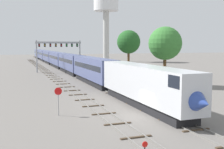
{
  "coord_description": "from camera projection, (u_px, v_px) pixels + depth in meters",
  "views": [
    {
      "loc": [
        -12.41,
        -25.27,
        7.12
      ],
      "look_at": [
        1.0,
        12.0,
        3.0
      ],
      "focal_mm": 45.29,
      "sensor_mm": 36.0,
      "label": 1
    }
  ],
  "objects": [
    {
      "name": "ground_plane",
      "position": [
        143.0,
        116.0,
        28.56
      ],
      "size": [
        400.0,
        400.0,
        0.0
      ],
      "primitive_type": "plane",
      "color": "slate"
    },
    {
      "name": "track_main",
      "position": [
        61.0,
        69.0,
        85.38
      ],
      "size": [
        2.6,
        200.0,
        0.16
      ],
      "color": "slate",
      "rests_on": "ground"
    },
    {
      "name": "track_near",
      "position": [
        52.0,
        76.0,
        64.81
      ],
      "size": [
        2.6,
        160.0,
        0.16
      ],
      "color": "slate",
      "rests_on": "ground"
    },
    {
      "name": "passenger_train",
      "position": [
        57.0,
        59.0,
        92.19
      ],
      "size": [
        3.04,
        147.57,
        4.8
      ],
      "color": "silver",
      "rests_on": "ground"
    },
    {
      "name": "signal_gantry",
      "position": [
        59.0,
        48.0,
        75.14
      ],
      "size": [
        12.1,
        0.49,
        8.42
      ],
      "color": "#999BA0",
      "rests_on": "ground"
    },
    {
      "name": "water_tower",
      "position": [
        106.0,
        9.0,
        121.56
      ],
      "size": [
        10.79,
        10.79,
        28.08
      ],
      "color": "beige",
      "rests_on": "ground"
    },
    {
      "name": "stop_sign",
      "position": [
        58.0,
        97.0,
        28.51
      ],
      "size": [
        0.76,
        0.08,
        2.88
      ],
      "color": "gray",
      "rests_on": "ground"
    },
    {
      "name": "trackside_tree_left",
      "position": [
        129.0,
        42.0,
        67.81
      ],
      "size": [
        5.63,
        5.63,
        10.73
      ],
      "color": "brown",
      "rests_on": "ground"
    },
    {
      "name": "trackside_tree_mid",
      "position": [
        165.0,
        44.0,
        49.07
      ],
      "size": [
        5.82,
        5.82,
        10.36
      ],
      "color": "brown",
      "rests_on": "ground"
    }
  ]
}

